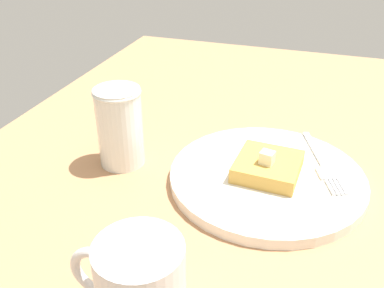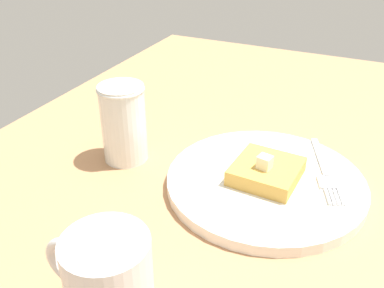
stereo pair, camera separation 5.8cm
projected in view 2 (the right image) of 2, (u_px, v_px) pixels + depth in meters
The scene contains 7 objects.
table_surface at pixel (330, 181), 60.80cm from camera, with size 104.72×104.72×2.82cm, color #AC7951.
plate at pixel (265, 182), 56.68cm from camera, with size 26.13×26.13×1.51cm.
toast_slice_center at pixel (266, 171), 55.84cm from camera, with size 8.25×8.48×2.10cm, color gold.
butter_pat_primary at pixel (265, 162), 54.19cm from camera, with size 1.72×1.55×1.72cm, color #F0EEC5.
fork at pixel (326, 173), 57.05cm from camera, with size 7.02×15.47×0.36cm.
syrup_jar at pixel (124, 126), 60.96cm from camera, with size 6.63×6.63×11.45cm.
coffee_mug at pixel (108, 281), 37.22cm from camera, with size 10.67×7.68×9.25cm.
Camera 2 is at (-3.42, 53.58, 36.44)cm, focal length 40.00 mm.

